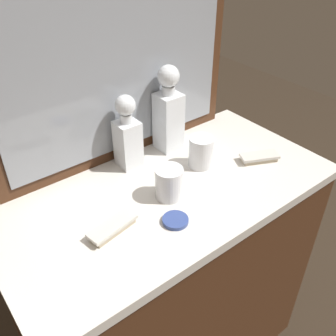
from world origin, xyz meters
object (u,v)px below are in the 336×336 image
crystal_decanter_rear (168,117)px  silver_brush_far_left (259,158)px  crystal_tumbler_far_left (169,184)px  crystal_tumbler_front (201,153)px  porcelain_dish (175,220)px  silver_brush_center (112,228)px  crystal_decanter_far_right (128,139)px

crystal_decanter_rear → silver_brush_far_left: 0.34m
crystal_tumbler_far_left → crystal_tumbler_front: crystal_tumbler_front is taller
crystal_decanter_rear → crystal_tumbler_far_left: (-0.17, -0.22, -0.08)m
crystal_decanter_rear → porcelain_dish: crystal_decanter_rear is taller
crystal_tumbler_front → porcelain_dish: size_ratio=1.43×
crystal_decanter_rear → crystal_tumbler_front: (0.01, -0.16, -0.08)m
porcelain_dish → crystal_tumbler_front: bearing=34.3°
crystal_tumbler_front → silver_brush_center: bearing=-167.7°
crystal_tumbler_far_left → silver_brush_far_left: 0.37m
crystal_decanter_far_right → crystal_decanter_rear: bearing=1.5°
silver_brush_center → porcelain_dish: 0.17m
crystal_decanter_far_right → crystal_decanter_rear: size_ratio=0.83×
crystal_tumbler_far_left → porcelain_dish: crystal_tumbler_far_left is taller
silver_brush_center → porcelain_dish: (0.16, -0.08, -0.01)m
crystal_decanter_far_right → crystal_tumbler_far_left: 0.22m
crystal_tumbler_front → silver_brush_center: (-0.40, -0.09, -0.04)m
crystal_decanter_far_right → crystal_decanter_rear: crystal_decanter_rear is taller
crystal_tumbler_front → silver_brush_far_left: size_ratio=0.75×
crystal_tumbler_front → crystal_decanter_far_right: bearing=140.9°
crystal_tumbler_front → silver_brush_center: size_ratio=0.69×
crystal_decanter_rear → silver_brush_far_left: size_ratio=2.19×
silver_brush_center → porcelain_dish: silver_brush_center is taller
crystal_decanter_far_right → crystal_tumbler_front: crystal_decanter_far_right is taller
crystal_decanter_far_right → porcelain_dish: (-0.05, -0.32, -0.10)m
porcelain_dish → crystal_decanter_rear: bearing=54.7°
crystal_tumbler_far_left → crystal_decanter_rear: bearing=52.3°
crystal_tumbler_front → porcelain_dish: (-0.24, -0.16, -0.04)m
crystal_decanter_far_right → silver_brush_far_left: bearing=-35.2°
crystal_tumbler_far_left → silver_brush_center: crystal_tumbler_far_left is taller
crystal_decanter_far_right → porcelain_dish: 0.33m
silver_brush_center → silver_brush_far_left: bearing=-1.8°
silver_brush_center → porcelain_dish: size_ratio=2.06×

